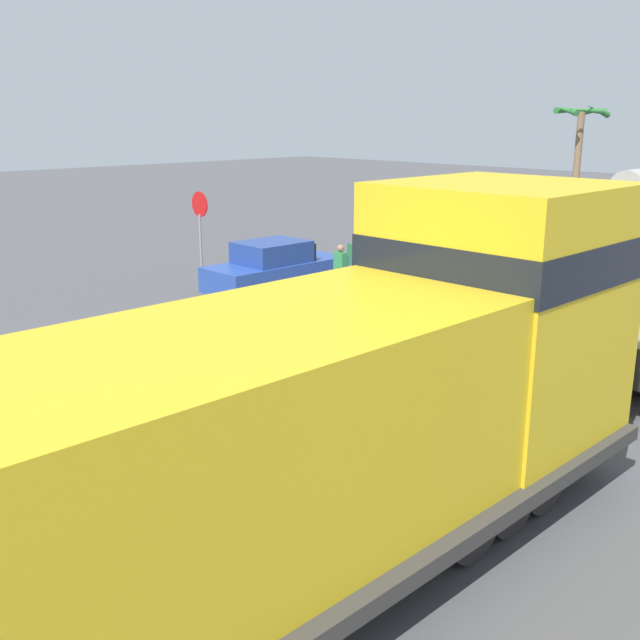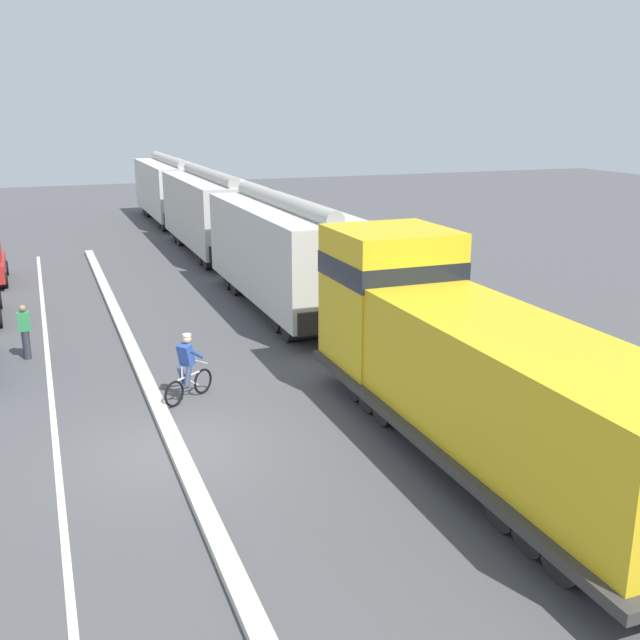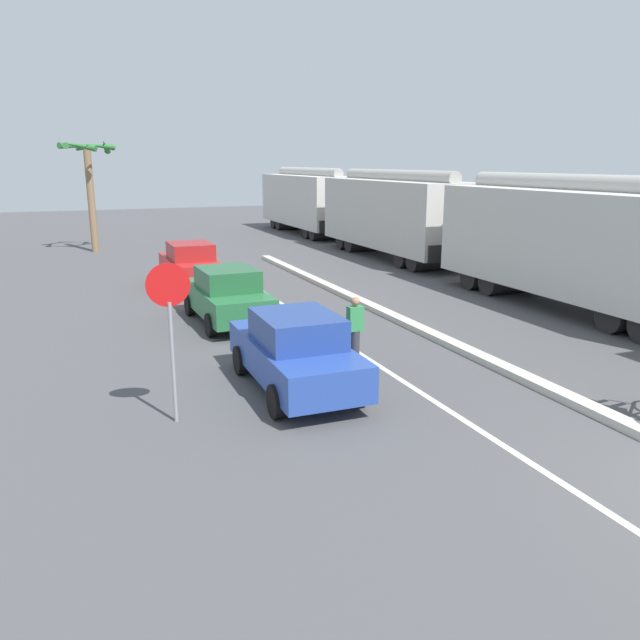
{
  "view_description": "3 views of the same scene",
  "coord_description": "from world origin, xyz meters",
  "px_view_note": "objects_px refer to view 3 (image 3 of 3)",
  "views": [
    {
      "loc": [
        11.24,
        -7.01,
        5.05
      ],
      "look_at": [
        0.48,
        3.48,
        0.93
      ],
      "focal_mm": 42.0,
      "sensor_mm": 36.0,
      "label": 1
    },
    {
      "loc": [
        -2.33,
        -14.76,
        7.06
      ],
      "look_at": [
        3.97,
        1.76,
        2.03
      ],
      "focal_mm": 42.0,
      "sensor_mm": 36.0,
      "label": 2
    },
    {
      "loc": [
        -8.74,
        -4.65,
        4.54
      ],
      "look_at": [
        -3.15,
        9.18,
        0.74
      ],
      "focal_mm": 35.0,
      "sensor_mm": 36.0,
      "label": 3
    }
  ],
  "objects_px": {
    "parked_car_blue": "(295,351)",
    "pedestrian_by_cars": "(355,331)",
    "hopper_car_lead": "(575,244)",
    "parked_car_red": "(190,264)",
    "stop_sign": "(170,312)",
    "hopper_car_trailing": "(308,201)",
    "palm_tree_near": "(88,167)",
    "parked_car_green": "(227,295)",
    "hopper_car_middle": "(395,215)"
  },
  "relations": [
    {
      "from": "parked_car_blue",
      "to": "pedestrian_by_cars",
      "type": "bearing_deg",
      "value": 26.56
    },
    {
      "from": "hopper_car_lead",
      "to": "palm_tree_near",
      "type": "height_order",
      "value": "palm_tree_near"
    },
    {
      "from": "hopper_car_middle",
      "to": "parked_car_green",
      "type": "xyz_separation_m",
      "value": [
        -10.48,
        -9.26,
        -1.26
      ]
    },
    {
      "from": "parked_car_red",
      "to": "pedestrian_by_cars",
      "type": "distance_m",
      "value": 11.19
    },
    {
      "from": "hopper_car_middle",
      "to": "parked_car_red",
      "type": "bearing_deg",
      "value": -162.92
    },
    {
      "from": "parked_car_blue",
      "to": "palm_tree_near",
      "type": "distance_m",
      "value": 23.3
    },
    {
      "from": "hopper_car_trailing",
      "to": "pedestrian_by_cars",
      "type": "distance_m",
      "value": 27.33
    },
    {
      "from": "parked_car_green",
      "to": "stop_sign",
      "type": "height_order",
      "value": "stop_sign"
    },
    {
      "from": "hopper_car_trailing",
      "to": "parked_car_blue",
      "type": "distance_m",
      "value": 28.75
    },
    {
      "from": "hopper_car_trailing",
      "to": "palm_tree_near",
      "type": "xyz_separation_m",
      "value": [
        -13.29,
        -3.86,
        2.2
      ]
    },
    {
      "from": "hopper_car_lead",
      "to": "parked_car_red",
      "type": "bearing_deg",
      "value": 141.02
    },
    {
      "from": "parked_car_red",
      "to": "stop_sign",
      "type": "distance_m",
      "value": 13.0
    },
    {
      "from": "pedestrian_by_cars",
      "to": "parked_car_green",
      "type": "bearing_deg",
      "value": 108.94
    },
    {
      "from": "parked_car_blue",
      "to": "parked_car_red",
      "type": "relative_size",
      "value": 1.0
    },
    {
      "from": "hopper_car_middle",
      "to": "parked_car_blue",
      "type": "height_order",
      "value": "hopper_car_middle"
    },
    {
      "from": "hopper_car_trailing",
      "to": "parked_car_blue",
      "type": "bearing_deg",
      "value": -111.45
    },
    {
      "from": "hopper_car_lead",
      "to": "palm_tree_near",
      "type": "xyz_separation_m",
      "value": [
        -13.29,
        19.34,
        2.2
      ]
    },
    {
      "from": "palm_tree_near",
      "to": "hopper_car_lead",
      "type": "bearing_deg",
      "value": -55.5
    },
    {
      "from": "pedestrian_by_cars",
      "to": "palm_tree_near",
      "type": "bearing_deg",
      "value": 101.64
    },
    {
      "from": "palm_tree_near",
      "to": "pedestrian_by_cars",
      "type": "xyz_separation_m",
      "value": [
        4.53,
        -22.0,
        -3.43
      ]
    },
    {
      "from": "hopper_car_trailing",
      "to": "parked_car_red",
      "type": "height_order",
      "value": "hopper_car_trailing"
    },
    {
      "from": "hopper_car_middle",
      "to": "stop_sign",
      "type": "relative_size",
      "value": 3.68
    },
    {
      "from": "parked_car_green",
      "to": "palm_tree_near",
      "type": "xyz_separation_m",
      "value": [
        -2.82,
        17.0,
        3.46
      ]
    },
    {
      "from": "hopper_car_trailing",
      "to": "palm_tree_near",
      "type": "bearing_deg",
      "value": -163.81
    },
    {
      "from": "stop_sign",
      "to": "pedestrian_by_cars",
      "type": "relative_size",
      "value": 1.78
    },
    {
      "from": "parked_car_green",
      "to": "palm_tree_near",
      "type": "relative_size",
      "value": 0.75
    },
    {
      "from": "parked_car_red",
      "to": "palm_tree_near",
      "type": "bearing_deg",
      "value": 104.89
    },
    {
      "from": "stop_sign",
      "to": "parked_car_green",
      "type": "bearing_deg",
      "value": 68.68
    },
    {
      "from": "stop_sign",
      "to": "hopper_car_lead",
      "type": "bearing_deg",
      "value": 18.07
    },
    {
      "from": "parked_car_green",
      "to": "hopper_car_trailing",
      "type": "bearing_deg",
      "value": 63.32
    },
    {
      "from": "stop_sign",
      "to": "parked_car_blue",
      "type": "bearing_deg",
      "value": 15.96
    },
    {
      "from": "parked_car_blue",
      "to": "stop_sign",
      "type": "distance_m",
      "value": 2.92
    },
    {
      "from": "hopper_car_lead",
      "to": "hopper_car_trailing",
      "type": "height_order",
      "value": "same"
    },
    {
      "from": "hopper_car_trailing",
      "to": "parked_car_green",
      "type": "height_order",
      "value": "hopper_car_trailing"
    },
    {
      "from": "hopper_car_lead",
      "to": "parked_car_red",
      "type": "xyz_separation_m",
      "value": [
        -10.39,
        8.41,
        -1.26
      ]
    },
    {
      "from": "hopper_car_lead",
      "to": "parked_car_green",
      "type": "height_order",
      "value": "hopper_car_lead"
    },
    {
      "from": "hopper_car_trailing",
      "to": "parked_car_green",
      "type": "bearing_deg",
      "value": -116.68
    },
    {
      "from": "parked_car_red",
      "to": "palm_tree_near",
      "type": "distance_m",
      "value": 11.83
    },
    {
      "from": "parked_car_red",
      "to": "stop_sign",
      "type": "height_order",
      "value": "stop_sign"
    },
    {
      "from": "palm_tree_near",
      "to": "pedestrian_by_cars",
      "type": "height_order",
      "value": "palm_tree_near"
    },
    {
      "from": "parked_car_green",
      "to": "parked_car_red",
      "type": "relative_size",
      "value": 1.01
    },
    {
      "from": "parked_car_blue",
      "to": "parked_car_green",
      "type": "bearing_deg",
      "value": 89.76
    },
    {
      "from": "parked_car_green",
      "to": "parked_car_red",
      "type": "distance_m",
      "value": 6.06
    },
    {
      "from": "hopper_car_trailing",
      "to": "palm_tree_near",
      "type": "height_order",
      "value": "palm_tree_near"
    },
    {
      "from": "hopper_car_lead",
      "to": "parked_car_blue",
      "type": "bearing_deg",
      "value": -161.42
    },
    {
      "from": "hopper_car_middle",
      "to": "parked_car_blue",
      "type": "distance_m",
      "value": 18.46
    },
    {
      "from": "hopper_car_middle",
      "to": "parked_car_blue",
      "type": "relative_size",
      "value": 2.51
    },
    {
      "from": "parked_car_blue",
      "to": "parked_car_red",
      "type": "bearing_deg",
      "value": 89.45
    },
    {
      "from": "hopper_car_middle",
      "to": "parked_car_green",
      "type": "relative_size",
      "value": 2.5
    },
    {
      "from": "hopper_car_trailing",
      "to": "parked_car_green",
      "type": "xyz_separation_m",
      "value": [
        -10.48,
        -20.86,
        -1.26
      ]
    }
  ]
}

